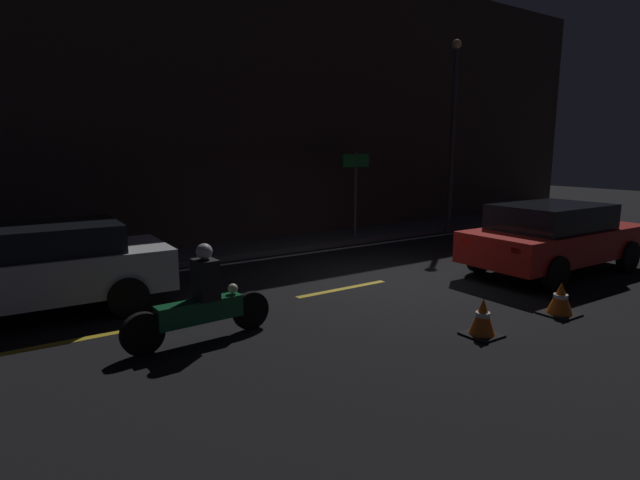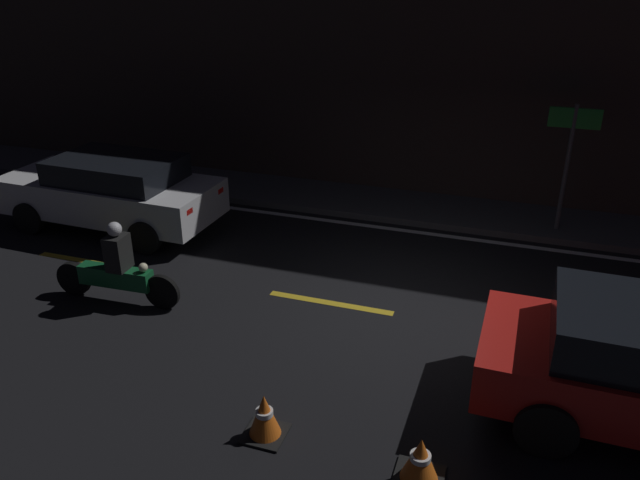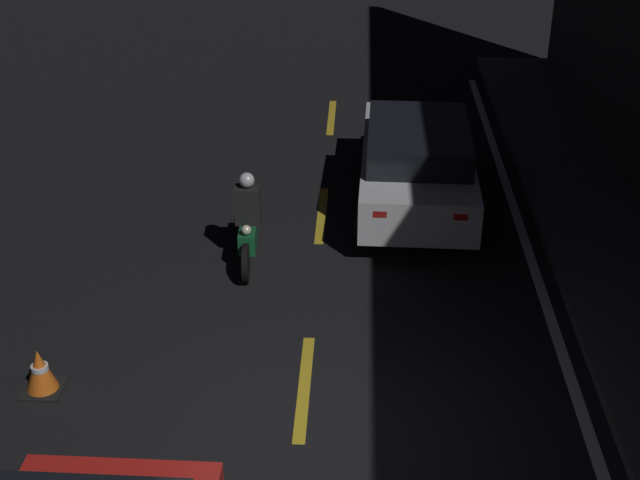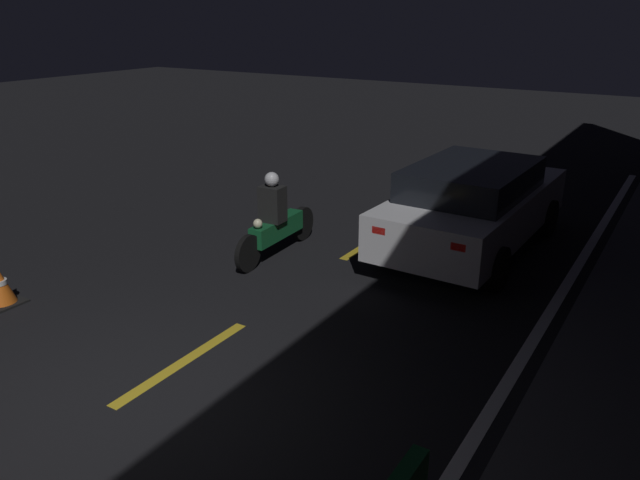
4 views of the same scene
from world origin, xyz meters
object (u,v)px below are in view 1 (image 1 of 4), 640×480
taxi_red (554,236)px  shop_sign (356,177)px  sedan_white (29,268)px  motorcycle (201,303)px  street_lamp (453,128)px  traffic_cone_mid (560,299)px  traffic_cone_near (483,318)px

taxi_red → shop_sign: (-1.12, 5.36, 1.03)m
sedan_white → motorcycle: 3.10m
taxi_red → shop_sign: 5.57m
taxi_red → street_lamp: 5.69m
motorcycle → traffic_cone_mid: 5.53m
motorcycle → shop_sign: 8.20m
traffic_cone_mid → street_lamp: size_ratio=0.09×
motorcycle → shop_sign: size_ratio=0.88×
shop_sign → street_lamp: (3.19, -0.65, 1.42)m
taxi_red → traffic_cone_near: (-4.24, -1.54, -0.52)m
sedan_white → traffic_cone_mid: size_ratio=8.05×
taxi_red → traffic_cone_near: taxi_red is taller
shop_sign → street_lamp: bearing=-11.5°
motorcycle → traffic_cone_near: 3.91m
traffic_cone_near → motorcycle: bearing=148.8°
sedan_white → traffic_cone_mid: sedan_white is taller
sedan_white → traffic_cone_near: sedan_white is taller
sedan_white → street_lamp: (11.46, 1.72, 2.47)m
traffic_cone_mid → traffic_cone_near: bearing=176.6°
sedan_white → shop_sign: shop_sign is taller
motorcycle → shop_sign: bearing=34.4°
sedan_white → street_lamp: bearing=-169.9°
motorcycle → street_lamp: 10.87m
sedan_white → motorcycle: size_ratio=2.03×
sedan_white → traffic_cone_near: bearing=140.2°
sedan_white → motorcycle: sedan_white is taller
traffic_cone_near → street_lamp: size_ratio=0.09×
motorcycle → traffic_cone_near: (3.33, -2.02, -0.28)m
taxi_red → traffic_cone_mid: 3.03m
sedan_white → street_lamp: 11.85m
traffic_cone_mid → street_lamp: 8.37m
taxi_red → motorcycle: 7.60m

